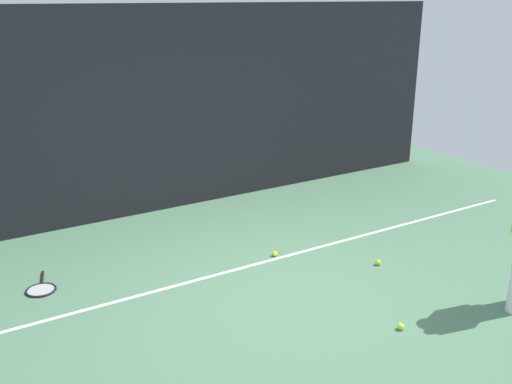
# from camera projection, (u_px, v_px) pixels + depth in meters

# --- Properties ---
(ground_plane) EXTENTS (12.00, 12.00, 0.00)m
(ground_plane) POSITION_uv_depth(u_px,v_px,m) (275.00, 290.00, 6.27)
(ground_plane) COLOR #4C7556
(back_fence) EXTENTS (10.00, 0.10, 2.91)m
(back_fence) POSITION_uv_depth(u_px,v_px,m) (160.00, 111.00, 8.22)
(back_fence) COLOR black
(back_fence) RESTS_ON ground
(court_line) EXTENTS (9.00, 0.05, 0.00)m
(court_line) POSITION_uv_depth(u_px,v_px,m) (245.00, 267.00, 6.79)
(court_line) COLOR white
(court_line) RESTS_ON ground
(tennis_racket) EXTENTS (0.40, 0.64, 0.03)m
(tennis_racket) POSITION_uv_depth(u_px,v_px,m) (41.00, 289.00, 6.27)
(tennis_racket) COLOR black
(tennis_racket) RESTS_ON ground
(tennis_ball_near_player) EXTENTS (0.07, 0.07, 0.07)m
(tennis_ball_near_player) POSITION_uv_depth(u_px,v_px,m) (275.00, 254.00, 7.07)
(tennis_ball_near_player) COLOR #CCE033
(tennis_ball_near_player) RESTS_ON ground
(tennis_ball_by_fence) EXTENTS (0.07, 0.07, 0.07)m
(tennis_ball_by_fence) POSITION_uv_depth(u_px,v_px,m) (378.00, 262.00, 6.84)
(tennis_ball_by_fence) COLOR #CCE033
(tennis_ball_by_fence) RESTS_ON ground
(tennis_ball_mid_court) EXTENTS (0.07, 0.07, 0.07)m
(tennis_ball_mid_court) POSITION_uv_depth(u_px,v_px,m) (401.00, 326.00, 5.52)
(tennis_ball_mid_court) COLOR #CCE033
(tennis_ball_mid_court) RESTS_ON ground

